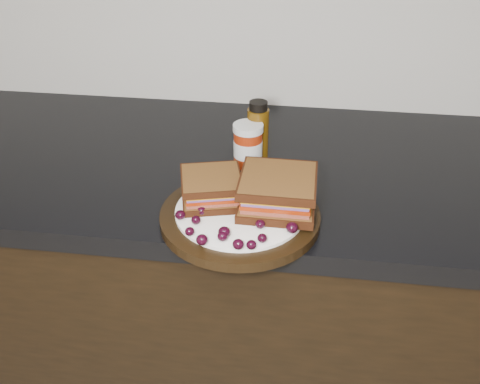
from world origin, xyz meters
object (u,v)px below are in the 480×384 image
Objects in this scene: plate at (240,217)px; condiment_jar at (248,145)px; sandwich_left at (212,188)px; oil_bottle at (258,130)px.

plate is 0.21m from condiment_jar.
sandwich_left is (-0.05, 0.02, 0.04)m from plate.
sandwich_left is 1.16× the size of condiment_jar.
sandwich_left is 0.22m from oil_bottle.
plate is at bearing -86.77° from condiment_jar.
plate is 2.66× the size of sandwich_left.
sandwich_left is at bearing -105.35° from oil_bottle.
plate is 2.24× the size of oil_bottle.
oil_bottle is (0.06, 0.21, 0.01)m from sandwich_left.
plate is at bearing -91.12° from oil_bottle.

